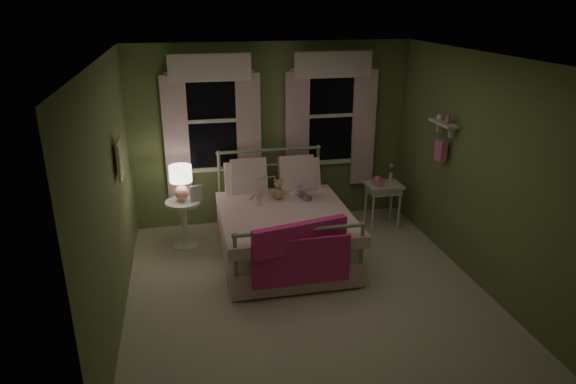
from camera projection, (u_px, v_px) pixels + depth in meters
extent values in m
plane|color=silver|center=(306.00, 289.00, 5.91)|extent=(4.20, 4.20, 0.00)
plane|color=white|center=(309.00, 57.00, 4.99)|extent=(4.20, 4.20, 0.00)
plane|color=olive|center=(272.00, 135.00, 7.37)|extent=(4.00, 0.00, 4.00)
plane|color=olive|center=(380.00, 283.00, 3.52)|extent=(4.00, 0.00, 4.00)
plane|color=olive|center=(111.00, 197.00, 5.06)|extent=(0.00, 4.20, 4.20)
plane|color=olive|center=(478.00, 171.00, 5.83)|extent=(0.00, 4.20, 4.20)
cube|color=white|center=(283.00, 226.00, 6.54)|extent=(1.44, 1.94, 0.26)
cube|color=white|center=(283.00, 243.00, 6.62)|extent=(1.54, 2.02, 0.30)
cube|color=white|center=(285.00, 217.00, 6.34)|extent=(1.58, 1.75, 0.14)
cylinder|color=#9EB793|center=(229.00, 239.00, 6.45)|extent=(0.04, 1.90, 0.04)
cylinder|color=#9EB793|center=(335.00, 230.00, 6.71)|extent=(0.04, 1.90, 0.04)
cylinder|color=#9EB793|center=(220.00, 192.00, 7.24)|extent=(0.04, 0.04, 1.15)
cylinder|color=#9EB793|center=(317.00, 185.00, 7.51)|extent=(0.04, 0.04, 1.15)
sphere|color=#9EB793|center=(218.00, 153.00, 7.03)|extent=(0.07, 0.07, 0.07)
sphere|color=#9EB793|center=(318.00, 147.00, 7.30)|extent=(0.07, 0.07, 0.07)
cylinder|color=#9EB793|center=(269.00, 150.00, 7.17)|extent=(1.42, 0.04, 0.04)
cylinder|color=#9EB793|center=(269.00, 165.00, 7.25)|extent=(1.38, 0.03, 0.03)
cylinder|color=#9EB793|center=(236.00, 270.00, 5.52)|extent=(0.04, 0.04, 0.80)
cylinder|color=#9EB793|center=(361.00, 257.00, 5.79)|extent=(0.04, 0.04, 0.80)
sphere|color=#9EB793|center=(234.00, 236.00, 5.38)|extent=(0.07, 0.07, 0.07)
sphere|color=#9EB793|center=(363.00, 225.00, 5.65)|extent=(0.07, 0.07, 0.07)
cylinder|color=#9EB793|center=(300.00, 230.00, 5.52)|extent=(1.42, 0.04, 0.04)
cube|color=white|center=(245.00, 182.00, 6.97)|extent=(0.55, 0.32, 0.57)
cube|color=white|center=(300.00, 178.00, 7.12)|extent=(0.55, 0.32, 0.57)
cube|color=white|center=(249.00, 176.00, 6.95)|extent=(0.48, 0.30, 0.51)
cube|color=white|center=(296.00, 173.00, 7.08)|extent=(0.48, 0.30, 0.51)
cube|color=#F83091|center=(300.00, 237.00, 5.54)|extent=(1.10, 0.33, 0.32)
cube|color=#E32C86|center=(302.00, 262.00, 5.57)|extent=(1.10, 0.05, 0.55)
imported|color=#F7D1DD|center=(255.00, 179.00, 6.72)|extent=(0.26, 0.17, 0.69)
imported|color=#F7D1DD|center=(297.00, 178.00, 6.84)|extent=(0.37, 0.32, 0.65)
imported|color=beige|center=(258.00, 182.00, 6.48)|extent=(0.22, 0.15, 0.26)
imported|color=beige|center=(301.00, 182.00, 6.60)|extent=(0.21, 0.14, 0.26)
sphere|color=tan|center=(278.00, 193.00, 6.70)|extent=(0.16, 0.16, 0.16)
sphere|color=tan|center=(279.00, 184.00, 6.63)|extent=(0.11, 0.11, 0.11)
sphere|color=tan|center=(275.00, 180.00, 6.60)|extent=(0.04, 0.04, 0.04)
sphere|color=tan|center=(282.00, 180.00, 6.62)|extent=(0.04, 0.04, 0.04)
sphere|color=tan|center=(273.00, 193.00, 6.65)|extent=(0.06, 0.06, 0.06)
sphere|color=tan|center=(285.00, 192.00, 6.68)|extent=(0.06, 0.06, 0.06)
sphere|color=#8C6B51|center=(279.00, 186.00, 6.58)|extent=(0.04, 0.04, 0.04)
cylinder|color=white|center=(183.00, 203.00, 6.72)|extent=(0.46, 0.46, 0.04)
cylinder|color=white|center=(184.00, 224.00, 6.83)|extent=(0.08, 0.08, 0.60)
cylinder|color=white|center=(186.00, 245.00, 6.94)|extent=(0.34, 0.34, 0.03)
sphere|color=#FAA794|center=(182.00, 193.00, 6.67)|extent=(0.19, 0.19, 0.19)
cylinder|color=pink|center=(181.00, 184.00, 6.63)|extent=(0.03, 0.03, 0.11)
cylinder|color=#FFEAC6|center=(180.00, 174.00, 6.58)|extent=(0.29, 0.29, 0.21)
imported|color=beige|center=(190.00, 202.00, 6.66)|extent=(0.21, 0.26, 0.02)
cube|color=white|center=(384.00, 185.00, 7.35)|extent=(0.50, 0.40, 0.04)
cube|color=white|center=(383.00, 190.00, 7.37)|extent=(0.44, 0.34, 0.08)
cylinder|color=white|center=(373.00, 211.00, 7.28)|extent=(0.04, 0.04, 0.60)
cylinder|color=white|center=(399.00, 209.00, 7.36)|extent=(0.04, 0.04, 0.60)
cylinder|color=white|center=(366.00, 203.00, 7.56)|extent=(0.04, 0.04, 0.60)
cylinder|color=white|center=(391.00, 201.00, 7.63)|extent=(0.04, 0.04, 0.60)
sphere|color=pink|center=(377.00, 180.00, 7.30)|extent=(0.14, 0.14, 0.14)
cube|color=pink|center=(380.00, 184.00, 7.22)|extent=(0.11, 0.06, 0.04)
cylinder|color=white|center=(391.00, 178.00, 7.38)|extent=(0.05, 0.05, 0.14)
cylinder|color=#4C7F3F|center=(391.00, 170.00, 7.34)|extent=(0.01, 0.01, 0.12)
sphere|color=pink|center=(392.00, 166.00, 7.32)|extent=(0.06, 0.06, 0.06)
cube|color=black|center=(212.00, 121.00, 7.11)|extent=(0.76, 0.02, 1.35)
cube|color=white|center=(209.00, 69.00, 6.84)|extent=(0.84, 0.05, 0.06)
cube|color=white|center=(215.00, 169.00, 7.33)|extent=(0.84, 0.05, 0.06)
cube|color=white|center=(183.00, 122.00, 7.01)|extent=(0.06, 0.05, 1.40)
cube|color=white|center=(241.00, 120.00, 7.16)|extent=(0.06, 0.05, 1.40)
cube|color=white|center=(212.00, 121.00, 7.09)|extent=(0.76, 0.04, 0.05)
cube|color=white|center=(176.00, 138.00, 7.02)|extent=(0.34, 0.06, 1.70)
cube|color=silver|center=(249.00, 134.00, 7.21)|extent=(0.34, 0.06, 1.70)
cube|color=white|center=(210.00, 68.00, 6.77)|extent=(1.10, 0.08, 0.36)
cylinder|color=white|center=(210.00, 72.00, 6.83)|extent=(1.20, 0.03, 0.03)
cube|color=black|center=(330.00, 115.00, 7.43)|extent=(0.76, 0.02, 1.35)
cube|color=white|center=(332.00, 66.00, 7.17)|extent=(0.84, 0.05, 0.06)
cube|color=white|center=(329.00, 162.00, 7.66)|extent=(0.84, 0.05, 0.06)
cube|color=white|center=(304.00, 117.00, 7.34)|extent=(0.06, 0.05, 1.40)
cube|color=white|center=(357.00, 114.00, 7.49)|extent=(0.06, 0.05, 1.40)
cube|color=white|center=(330.00, 116.00, 7.41)|extent=(0.76, 0.04, 0.05)
cube|color=silver|center=(297.00, 132.00, 7.35)|extent=(0.34, 0.06, 1.70)
cube|color=white|center=(364.00, 128.00, 7.54)|extent=(0.34, 0.06, 1.70)
cube|color=white|center=(333.00, 65.00, 7.10)|extent=(1.10, 0.08, 0.36)
cylinder|color=white|center=(332.00, 69.00, 7.15)|extent=(1.20, 0.03, 0.03)
cube|color=white|center=(443.00, 123.00, 6.31)|extent=(0.15, 0.50, 0.03)
cube|color=white|center=(451.00, 132.00, 6.21)|extent=(0.06, 0.03, 0.14)
cube|color=white|center=(440.00, 126.00, 6.48)|extent=(0.06, 0.03, 0.14)
cylinder|color=pink|center=(448.00, 119.00, 6.19)|extent=(0.06, 0.06, 0.10)
sphere|color=white|center=(440.00, 117.00, 6.38)|extent=(0.08, 0.08, 0.08)
cube|color=pink|center=(441.00, 150.00, 6.43)|extent=(0.08, 0.18, 0.26)
cube|color=beige|center=(119.00, 160.00, 5.55)|extent=(0.03, 0.32, 0.42)
cube|color=silver|center=(121.00, 160.00, 5.56)|extent=(0.01, 0.25, 0.34)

